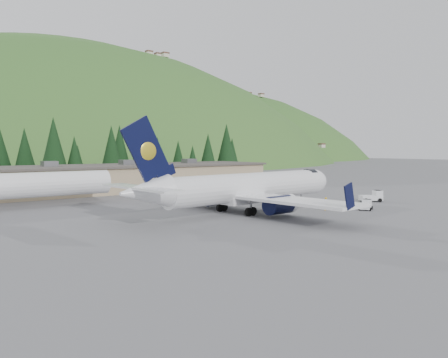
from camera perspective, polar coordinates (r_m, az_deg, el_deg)
ground at (r=58.41m, az=3.62°, el=-4.24°), size 600.00×600.00×0.00m
airliner at (r=57.29m, az=2.91°, el=-1.21°), size 35.81×33.64×11.88m
second_airliner at (r=66.87m, az=-26.18°, el=-0.74°), size 27.50×11.00×10.05m
baggage_tug_a at (r=62.90m, az=18.08°, el=-3.27°), size 2.90×2.39×1.38m
baggage_tug_b at (r=72.70m, az=18.84°, el=-2.19°), size 3.73×3.23×1.79m
terminal_building at (r=88.06m, az=-15.53°, el=0.11°), size 71.00×17.00×6.10m
ramp_worker at (r=60.76m, az=13.10°, el=-3.18°), size 0.76×0.75×1.77m
tree_line at (r=107.82m, az=-20.46°, el=3.21°), size 112.79×18.60×14.22m
hills at (r=282.06m, az=-17.36°, el=-15.04°), size 614.00×330.00×300.00m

